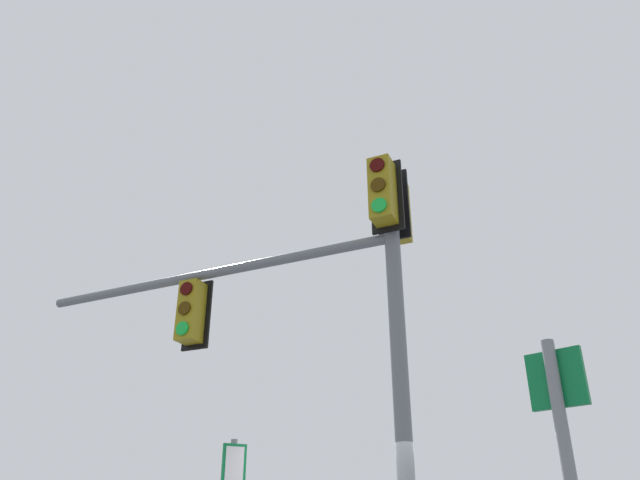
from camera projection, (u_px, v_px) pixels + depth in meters
signal_mast_assembly at (322, 300)px, 8.03m from camera, size 4.38×4.78×6.12m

